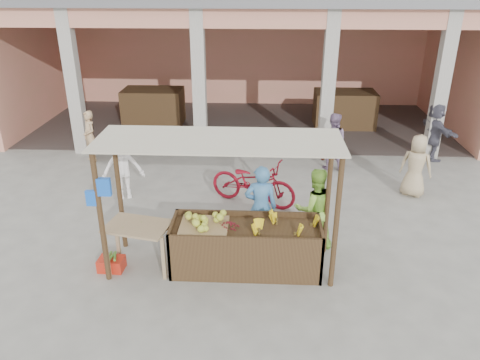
# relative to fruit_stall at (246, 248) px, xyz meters

# --- Properties ---
(ground) EXTENTS (60.00, 60.00, 0.00)m
(ground) POSITION_rel_fruit_stall_xyz_m (-0.50, 0.00, -0.40)
(ground) COLOR slate
(ground) RESTS_ON ground
(market_building) EXTENTS (14.40, 6.40, 4.20)m
(market_building) POSITION_rel_fruit_stall_xyz_m (-0.45, 8.93, 2.30)
(market_building) COLOR #E68D78
(market_building) RESTS_ON ground
(fruit_stall) EXTENTS (2.60, 0.95, 0.80)m
(fruit_stall) POSITION_rel_fruit_stall_xyz_m (0.00, 0.00, 0.00)
(fruit_stall) COLOR #4E391F
(fruit_stall) RESTS_ON ground
(stall_awning) EXTENTS (4.09, 1.35, 2.39)m
(stall_awning) POSITION_rel_fruit_stall_xyz_m (-0.51, 0.06, 1.58)
(stall_awning) COLOR #4E391F
(stall_awning) RESTS_ON ground
(banana_heap) EXTENTS (1.04, 0.57, 0.19)m
(banana_heap) POSITION_rel_fruit_stall_xyz_m (0.65, 0.00, 0.49)
(banana_heap) COLOR yellow
(banana_heap) RESTS_ON fruit_stall
(melon_tray) EXTENTS (0.83, 0.72, 0.21)m
(melon_tray) POSITION_rel_fruit_stall_xyz_m (-0.72, -0.01, 0.50)
(melon_tray) COLOR #9D7D51
(melon_tray) RESTS_ON fruit_stall
(berry_heap) EXTENTS (0.42, 0.34, 0.13)m
(berry_heap) POSITION_rel_fruit_stall_xyz_m (-0.31, -0.01, 0.47)
(berry_heap) COLOR maroon
(berry_heap) RESTS_ON fruit_stall
(side_table) EXTENTS (1.20, 0.93, 0.87)m
(side_table) POSITION_rel_fruit_stall_xyz_m (-1.87, -0.10, 0.33)
(side_table) COLOR tan
(side_table) RESTS_ON ground
(papaya_pile) EXTENTS (0.64, 0.36, 0.18)m
(papaya_pile) POSITION_rel_fruit_stall_xyz_m (-1.87, -0.10, 0.56)
(papaya_pile) COLOR #4B812A
(papaya_pile) RESTS_ON side_table
(red_crate) EXTENTS (0.46, 0.34, 0.23)m
(red_crate) POSITION_rel_fruit_stall_xyz_m (-2.38, -0.18, -0.29)
(red_crate) COLOR red
(red_crate) RESTS_ON ground
(plantain_bundle) EXTENTS (0.36, 0.25, 0.07)m
(plantain_bundle) POSITION_rel_fruit_stall_xyz_m (-2.38, -0.18, -0.13)
(plantain_bundle) COLOR #528831
(plantain_bundle) RESTS_ON red_crate
(produce_sacks) EXTENTS (0.88, 0.82, 0.67)m
(produce_sacks) POSITION_rel_fruit_stall_xyz_m (2.15, 5.44, -0.07)
(produce_sacks) COLOR maroon
(produce_sacks) RESTS_ON ground
(vendor_blue) EXTENTS (0.68, 0.51, 1.77)m
(vendor_blue) POSITION_rel_fruit_stall_xyz_m (0.24, 0.74, 0.49)
(vendor_blue) COLOR #4A8AC6
(vendor_blue) RESTS_ON ground
(vendor_green) EXTENTS (0.88, 0.60, 1.69)m
(vendor_green) POSITION_rel_fruit_stall_xyz_m (1.25, 0.80, 0.44)
(vendor_green) COLOR #99D64A
(vendor_green) RESTS_ON ground
(motorcycle) EXTENTS (1.45, 2.23, 1.10)m
(motorcycle) POSITION_rel_fruit_stall_xyz_m (0.07, 2.54, 0.15)
(motorcycle) COLOR maroon
(motorcycle) RESTS_ON ground
(shopper_a) EXTENTS (1.17, 0.86, 1.64)m
(shopper_a) POSITION_rel_fruit_stall_xyz_m (-2.92, 2.68, 0.42)
(shopper_a) COLOR white
(shopper_a) RESTS_ON ground
(shopper_c) EXTENTS (0.94, 0.81, 1.64)m
(shopper_c) POSITION_rel_fruit_stall_xyz_m (3.81, 3.17, 0.42)
(shopper_c) COLOR tan
(shopper_c) RESTS_ON ground
(shopper_d) EXTENTS (1.03, 1.70, 1.72)m
(shopper_d) POSITION_rel_fruit_stall_xyz_m (5.01, 5.57, 0.46)
(shopper_d) COLOR #545161
(shopper_d) RESTS_ON ground
(shopper_e) EXTENTS (0.68, 0.69, 1.48)m
(shopper_e) POSITION_rel_fruit_stall_xyz_m (-4.48, 4.97, 0.34)
(shopper_e) COLOR tan
(shopper_e) RESTS_ON ground
(shopper_f) EXTENTS (0.89, 0.61, 1.67)m
(shopper_f) POSITION_rel_fruit_stall_xyz_m (2.09, 4.73, 0.43)
(shopper_f) COLOR gray
(shopper_f) RESTS_ON ground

